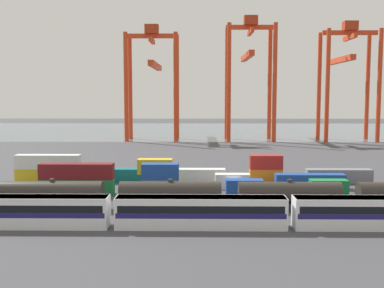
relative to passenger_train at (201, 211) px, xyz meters
name	(u,v)px	position (x,y,z in m)	size (l,w,h in m)	color
ground_plane	(222,159)	(5.73, 63.73, -2.14)	(420.00, 420.00, 0.00)	#424247
harbour_water	(212,130)	(5.73, 163.03, -2.14)	(400.00, 110.00, 0.01)	slate
passenger_train	(201,211)	(0.00, 0.00, 0.00)	(64.95, 3.14, 3.90)	silver
freight_tank_row	(230,195)	(4.17, 9.32, -0.03)	(65.50, 2.98, 4.44)	#232326
shipping_container_0	(77,187)	(-20.36, 19.49, -0.84)	(12.10, 2.44, 2.60)	#197538
shipping_container_1	(77,171)	(-20.36, 19.49, 1.76)	(12.10, 2.44, 2.60)	maroon
shipping_container_2	(160,187)	(-6.58, 19.49, -0.84)	(6.04, 2.44, 2.60)	slate
shipping_container_3	(160,171)	(-6.58, 19.49, 1.76)	(6.04, 2.44, 2.60)	#1C4299
shipping_container_4	(244,187)	(7.20, 19.49, -0.84)	(6.04, 2.44, 2.60)	#1C4299
shipping_container_5	(329,188)	(20.98, 19.49, -0.84)	(6.04, 2.44, 2.60)	#197538
shipping_container_8	(78,181)	(-21.57, 25.13, -0.84)	(6.04, 2.44, 2.60)	#146066
shipping_container_9	(155,181)	(-7.97, 25.13, -0.84)	(6.04, 2.44, 2.60)	#146066
shipping_container_10	(155,166)	(-7.97, 25.13, 1.76)	(6.04, 2.44, 2.60)	gold
shipping_container_11	(232,181)	(5.63, 25.13, -0.84)	(6.04, 2.44, 2.60)	silver
shipping_container_12	(310,181)	(19.23, 25.13, -0.84)	(12.10, 2.44, 2.60)	#1C4299
shipping_container_13	(49,175)	(-28.64, 30.76, -0.84)	(12.10, 2.44, 2.60)	gold
shipping_container_14	(48,162)	(-28.64, 30.76, 1.76)	(12.10, 2.44, 2.60)	silver
shipping_container_15	(121,175)	(-15.01, 30.76, -0.84)	(12.10, 2.44, 2.60)	#146066
shipping_container_16	(193,176)	(-1.37, 30.76, -0.84)	(12.10, 2.44, 2.60)	silver
shipping_container_17	(266,176)	(12.27, 30.76, -0.84)	(6.04, 2.44, 2.60)	orange
shipping_container_18	(266,162)	(12.27, 30.76, 1.76)	(6.04, 2.44, 2.60)	#AD211C
shipping_container_19	(339,176)	(25.91, 30.76, -0.84)	(12.10, 2.44, 2.60)	slate
gantry_crane_west	(153,72)	(-17.20, 118.61, 22.78)	(19.04, 37.84, 41.33)	red
gantry_crane_central	(249,66)	(18.00, 117.92, 24.66)	(17.50, 35.25, 44.31)	red
gantry_crane_east	(347,69)	(53.20, 117.77, 23.57)	(19.50, 33.81, 42.33)	red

